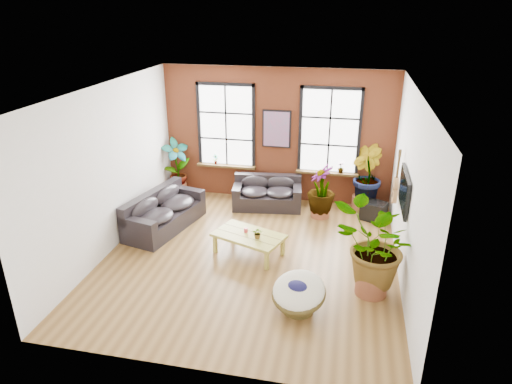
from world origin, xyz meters
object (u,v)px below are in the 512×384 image
at_px(sofa_back, 267,193).
at_px(coffee_table, 249,237).
at_px(sofa_left, 163,212).
at_px(papasan_chair, 299,293).

height_order(sofa_back, coffee_table, sofa_back).
bearing_deg(sofa_left, papasan_chair, -112.17).
bearing_deg(sofa_back, papasan_chair, -79.92).
distance_m(sofa_left, papasan_chair, 4.32).
xyz_separation_m(sofa_left, coffee_table, (2.25, -0.79, 0.02)).
xyz_separation_m(coffee_table, papasan_chair, (1.26, -1.72, -0.05)).
height_order(sofa_left, papasan_chair, sofa_left).
bearing_deg(sofa_back, coffee_table, -96.03).
bearing_deg(papasan_chair, sofa_back, 122.88).
relative_size(sofa_back, sofa_left, 0.79).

